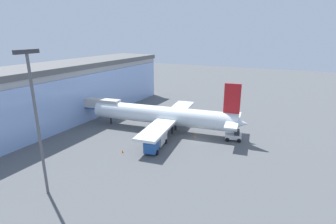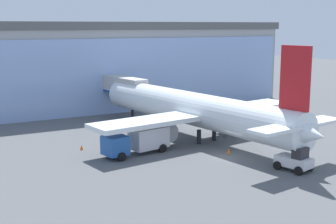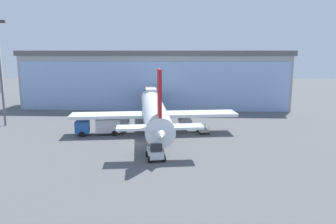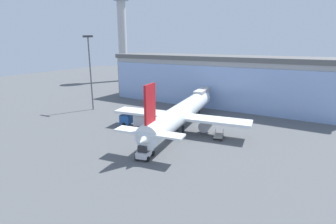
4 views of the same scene
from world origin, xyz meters
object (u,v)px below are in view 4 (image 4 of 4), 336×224
Objects in this scene: airplane at (181,113)px; baggage_cart at (219,136)px; safety_cone_wingtip at (134,117)px; jet_bridge at (205,93)px; control_tower at (122,27)px; apron_light_mast at (90,67)px; pushback_tug at (144,152)px; catering_truck at (138,120)px; safety_cone_nose at (161,139)px.

baggage_cart is at bearing -103.82° from airplane.
airplane is at bearing -8.94° from safety_cone_wingtip.
jet_bridge is 65.94m from control_tower.
jet_bridge reaches higher than safety_cone_wingtip.
apron_light_mast is 5.43× the size of pushback_tug.
catering_truck is at bearing 83.41° from baggage_cart.
control_tower is at bearing 40.17° from airplane.
control_tower reaches higher than pushback_tug.
pushback_tug is (3.04, -33.18, -3.58)m from jet_bridge.
safety_cone_wingtip is (14.69, -1.96, -10.99)m from apron_light_mast.
safety_cone_nose is (8.27, -4.64, -1.19)m from catering_truck.
airplane reaches higher than jet_bridge.
control_tower is 13.01× the size of baggage_cart.
airplane is 65.23× the size of safety_cone_wingtip.
jet_bridge is 18.41m from airplane.
baggage_cart is at bearing -39.74° from pushback_tug.
jet_bridge is at bearing 16.83° from baggage_cart.
apron_light_mast is 22.55m from catering_truck.
safety_cone_nose is at bearing -47.36° from control_tower.
jet_bridge is 1.85× the size of catering_truck.
jet_bridge is 30.42m from apron_light_mast.
jet_bridge is 0.73× the size of apron_light_mast.
pushback_tug is 6.37× the size of safety_cone_wingtip.
safety_cone_wingtip is (-4.54, 4.58, -1.19)m from catering_truck.
pushback_tug is at bearing -50.05° from control_tower.
control_tower is 86.10m from baggage_cart.
baggage_cart is 15.63m from pushback_tug.
jet_bridge is 22.06m from catering_truck.
jet_bridge is at bearing -6.72° from pushback_tug.
baggage_cart is (36.37, -5.15, -10.77)m from apron_light_mast.
catering_truck is at bearing 150.69° from safety_cone_nose.
jet_bridge reaches higher than pushback_tug.
control_tower is at bearing 132.64° from safety_cone_nose.
control_tower reaches higher than safety_cone_wingtip.
safety_cone_wingtip is at bearing 70.40° from baggage_cart.
baggage_cart is at bearing -8.35° from safety_cone_wingtip.
safety_cone_nose is (-8.87, -6.04, -0.23)m from baggage_cart.
airplane is 10.24× the size of pushback_tug.
baggage_cart reaches higher than safety_cone_nose.
baggage_cart is (17.15, 1.40, -0.97)m from catering_truck.
safety_cone_nose is (54.61, -59.32, -23.56)m from control_tower.
safety_cone_wingtip is (-12.81, 9.23, 0.00)m from safety_cone_nose.
pushback_tug is (9.86, -12.43, -0.49)m from catering_truck.
baggage_cart is (10.33, -19.35, -4.06)m from jet_bridge.
catering_truck is (-6.82, -20.75, -3.09)m from jet_bridge.
catering_truck is at bearing -18.80° from apron_light_mast.
pushback_tug reaches higher than baggage_cart.
pushback_tug reaches higher than safety_cone_wingtip.
airplane is 9.38m from catering_truck.
airplane is at bearing -43.42° from control_tower.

